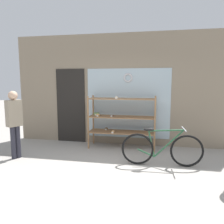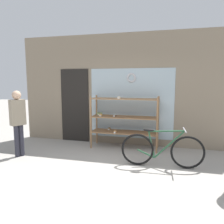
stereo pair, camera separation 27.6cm
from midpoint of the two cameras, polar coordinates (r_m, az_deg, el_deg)
The scene contains 5 objects.
ground_plane at distance 3.97m, azimuth -2.35°, elevation -18.08°, with size 30.00×30.00×0.00m, color gray.
storefront_facade at distance 6.05m, azimuth 4.21°, elevation 5.48°, with size 6.09×0.13×3.04m.
display_case at distance 5.71m, azimuth 4.40°, elevation -1.36°, with size 1.74×0.53×1.38m.
bicycle at distance 4.67m, azimuth 14.53°, elevation -9.54°, with size 1.68×0.46×0.81m.
pedestrian at distance 5.44m, azimuth -22.06°, elevation -1.62°, with size 0.31×0.37×1.54m.
Camera 2 is at (1.18, -3.39, 1.74)m, focal length 35.00 mm.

